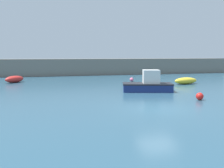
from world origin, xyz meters
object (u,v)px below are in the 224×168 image
(mooring_buoy_pink, at_px, (132,80))
(rowboat_white_midwater, at_px, (186,81))
(mooring_buoy_red, at_px, (200,96))
(motorboat_grey_hull, at_px, (148,84))
(rowboat_blue_near, at_px, (14,79))

(mooring_buoy_pink, bearing_deg, rowboat_white_midwater, -39.45)
(mooring_buoy_pink, bearing_deg, mooring_buoy_red, -87.24)
(mooring_buoy_red, bearing_deg, rowboat_white_midwater, 64.59)
(motorboat_grey_hull, bearing_deg, rowboat_blue_near, -25.23)
(rowboat_blue_near, xyz_separation_m, mooring_buoy_pink, (14.47, -2.51, -0.17))
(mooring_buoy_pink, bearing_deg, motorboat_grey_hull, -98.84)
(rowboat_white_midwater, relative_size, rowboat_blue_near, 1.20)
(rowboat_blue_near, relative_size, mooring_buoy_red, 4.75)
(rowboat_blue_near, bearing_deg, mooring_buoy_pink, 123.53)
(rowboat_blue_near, bearing_deg, mooring_buoy_red, 86.11)
(mooring_buoy_pink, bearing_deg, rowboat_blue_near, 170.15)
(motorboat_grey_hull, bearing_deg, mooring_buoy_pink, -83.46)
(motorboat_grey_hull, relative_size, rowboat_white_midwater, 1.53)
(rowboat_white_midwater, xyz_separation_m, rowboat_blue_near, (-19.69, 6.81, 0.02))
(mooring_buoy_red, height_order, mooring_buoy_pink, mooring_buoy_red)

